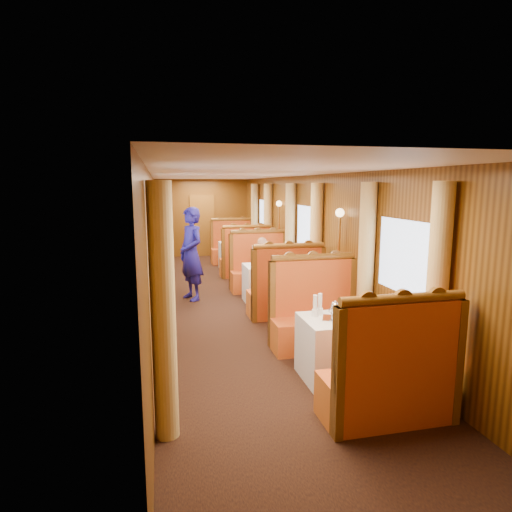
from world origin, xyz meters
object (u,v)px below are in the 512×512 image
object	(u,v)px
banquette_mid_aft	(259,271)
steward	(191,254)
banquette_far_aft	(233,249)
rose_vase_far	(239,236)
fruit_plate	(376,317)
table_near	(345,348)
tea_tray	(337,319)
table_mid	(271,283)
rose_vase_mid	(270,256)
banquette_mid_fwd	(286,293)
banquette_near_fwd	(389,381)
teapot_left	(338,316)
teapot_back	(335,311)
passenger	(263,259)
banquette_far_fwd	(246,260)
table_far	(239,256)
banquette_near_aft	(315,318)
teapot_right	(346,314)

from	to	relation	value
banquette_mid_aft	steward	size ratio (longest dim) A/B	0.71
banquette_far_aft	rose_vase_far	distance (m)	1.12
fruit_plate	table_near	bearing A→B (deg)	160.79
table_near	steward	distance (m)	4.36
banquette_mid_aft	tea_tray	size ratio (longest dim) A/B	3.94
table_mid	rose_vase_mid	world-z (taller)	rose_vase_mid
banquette_mid_fwd	banquette_near_fwd	bearing A→B (deg)	-90.00
tea_tray	steward	size ratio (longest dim) A/B	0.18
banquette_mid_aft	fruit_plate	world-z (taller)	banquette_mid_aft
teapot_left	rose_vase_mid	distance (m)	3.66
teapot_back	table_mid	bearing A→B (deg)	70.46
rose_vase_far	passenger	xyz separation A→B (m)	(0.01, -2.79, -0.19)
banquette_far_fwd	passenger	size ratio (longest dim) A/B	1.76
banquette_far_aft	fruit_plate	distance (m)	8.14
banquette_mid_aft	teapot_back	xyz separation A→B (m)	(-0.12, -4.46, 0.40)
table_far	teapot_back	distance (m)	6.96
banquette_near_fwd	steward	size ratio (longest dim) A/B	0.71
passenger	banquette_far_aft	bearing A→B (deg)	90.00
fruit_plate	banquette_near_fwd	bearing A→B (deg)	-109.97
banquette_far_aft	teapot_back	bearing A→B (deg)	-90.89
rose_vase_far	fruit_plate	bearing A→B (deg)	-87.33
table_near	passenger	size ratio (longest dim) A/B	1.38
banquette_near_fwd	table_far	bearing A→B (deg)	90.00
rose_vase_mid	table_far	bearing A→B (deg)	89.82
tea_tray	table_near	bearing A→B (deg)	16.82
banquette_mid_fwd	passenger	size ratio (longest dim) A/B	1.76
banquette_near_aft	tea_tray	xyz separation A→B (m)	(-0.13, -1.05, 0.33)
banquette_near_aft	table_mid	bearing A→B (deg)	90.00
table_far	banquette_mid_aft	bearing A→B (deg)	-90.00
banquette_far_aft	teapot_left	distance (m)	8.15
rose_vase_mid	passenger	bearing A→B (deg)	89.10
banquette_far_aft	teapot_right	size ratio (longest dim) A/B	7.97
table_far	fruit_plate	world-z (taller)	fruit_plate
table_near	banquette_near_fwd	world-z (taller)	banquette_near_fwd
banquette_mid_fwd	passenger	distance (m)	1.77
banquette_mid_fwd	banquette_far_aft	xyz separation A→B (m)	(0.00, 5.53, 0.00)
table_mid	fruit_plate	xyz separation A→B (m)	(0.33, -3.61, 0.39)
table_mid	teapot_right	distance (m)	3.61
teapot_left	banquette_near_fwd	bearing A→B (deg)	-99.92
teapot_left	tea_tray	bearing A→B (deg)	51.01
table_far	passenger	distance (m)	2.80
steward	table_far	bearing A→B (deg)	128.81
teapot_right	rose_vase_far	world-z (taller)	rose_vase_far
banquette_far_fwd	passenger	distance (m)	1.79
tea_tray	rose_vase_mid	world-z (taller)	rose_vase_mid
table_mid	teapot_right	xyz separation A→B (m)	(-0.05, -3.58, 0.44)
table_far	steward	bearing A→B (deg)	-117.30
banquette_far_fwd	teapot_back	world-z (taller)	banquette_far_fwd
rose_vase_mid	teapot_left	bearing A→B (deg)	-92.40
teapot_left	banquette_far_aft	bearing A→B (deg)	68.46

